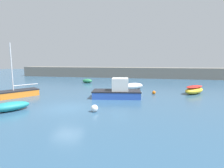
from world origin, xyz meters
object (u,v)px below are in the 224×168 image
at_px(rowboat_blue_near, 133,86).
at_px(rowboat_white_midwater, 10,106).
at_px(fishing_dinghy_green, 87,81).
at_px(mooring_buoy_white, 94,108).
at_px(cabin_cruiser_white, 118,91).
at_px(mooring_buoy_orange, 154,92).
at_px(sailboat_tall_mast, 14,93).
at_px(rowboat_with_red_cover, 194,90).

relative_size(rowboat_blue_near, rowboat_white_midwater, 1.05).
bearing_deg(fishing_dinghy_green, mooring_buoy_white, -68.46).
bearing_deg(cabin_cruiser_white, mooring_buoy_orange, -152.14).
bearing_deg(cabin_cruiser_white, mooring_buoy_white, 72.25).
xyz_separation_m(fishing_dinghy_green, cabin_cruiser_white, (7.58, -11.48, 0.38)).
relative_size(sailboat_tall_mast, cabin_cruiser_white, 1.09).
bearing_deg(fishing_dinghy_green, cabin_cruiser_white, -56.31).
xyz_separation_m(rowboat_with_red_cover, rowboat_blue_near, (-7.66, 2.01, -0.06)).
distance_m(sailboat_tall_mast, mooring_buoy_white, 11.03).
height_order(rowboat_with_red_cover, sailboat_tall_mast, sailboat_tall_mast).
bearing_deg(rowboat_white_midwater, mooring_buoy_white, -43.90).
relative_size(rowboat_blue_near, mooring_buoy_white, 5.78).
height_order(fishing_dinghy_green, mooring_buoy_orange, fishing_dinghy_green).
relative_size(cabin_cruiser_white, mooring_buoy_white, 9.58).
bearing_deg(mooring_buoy_white, fishing_dinghy_green, 111.29).
relative_size(rowboat_with_red_cover, cabin_cruiser_white, 0.64).
xyz_separation_m(fishing_dinghy_green, mooring_buoy_white, (6.65, -17.06, -0.09)).
height_order(rowboat_blue_near, fishing_dinghy_green, rowboat_blue_near).
xyz_separation_m(rowboat_with_red_cover, mooring_buoy_white, (-9.77, -9.80, -0.21)).
bearing_deg(rowboat_blue_near, mooring_buoy_orange, -90.86).
bearing_deg(sailboat_tall_mast, mooring_buoy_orange, 141.70).
bearing_deg(rowboat_with_red_cover, sailboat_tall_mast, -32.25).
bearing_deg(sailboat_tall_mast, rowboat_with_red_cover, 141.08).
bearing_deg(rowboat_white_midwater, rowboat_with_red_cover, -20.01).
bearing_deg(fishing_dinghy_green, rowboat_blue_near, -30.71).
xyz_separation_m(rowboat_white_midwater, cabin_cruiser_white, (7.74, 6.72, 0.38)).
distance_m(rowboat_with_red_cover, mooring_buoy_orange, 5.05).
bearing_deg(rowboat_white_midwater, fishing_dinghy_green, 36.06).
distance_m(rowboat_with_red_cover, sailboat_tall_mast, 21.18).
distance_m(rowboat_white_midwater, mooring_buoy_white, 6.90).
bearing_deg(mooring_buoy_orange, rowboat_with_red_cover, 15.27).
xyz_separation_m(rowboat_white_midwater, mooring_buoy_orange, (11.71, 9.61, -0.16)).
bearing_deg(mooring_buoy_orange, fishing_dinghy_green, 143.37).
xyz_separation_m(fishing_dinghy_green, sailboat_tall_mast, (-3.81, -13.54, 0.06)).
bearing_deg(sailboat_tall_mast, cabin_cruiser_white, 134.08).
xyz_separation_m(rowboat_blue_near, mooring_buoy_white, (-2.11, -11.80, -0.15)).
bearing_deg(rowboat_with_red_cover, rowboat_white_midwater, -16.06).
relative_size(rowboat_blue_near, mooring_buoy_orange, 7.81).
bearing_deg(rowboat_with_red_cover, mooring_buoy_white, -4.42).
xyz_separation_m(cabin_cruiser_white, mooring_buoy_white, (-0.94, -5.58, -0.46)).
relative_size(cabin_cruiser_white, mooring_buoy_orange, 12.96).
height_order(rowboat_with_red_cover, fishing_dinghy_green, rowboat_with_red_cover).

